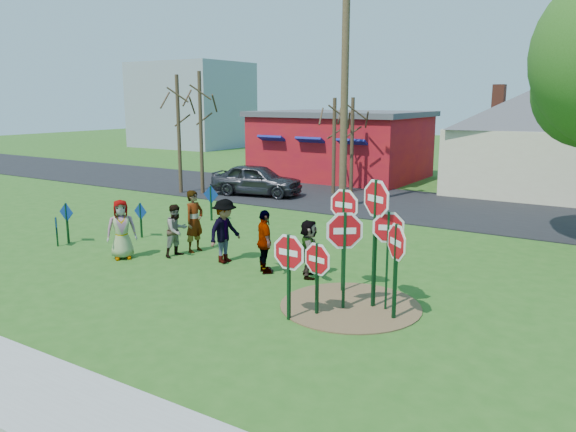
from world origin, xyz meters
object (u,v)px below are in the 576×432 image
stop_sign_a (289,259)px  stop_sign_c (376,214)px  suv (257,180)px  utility_pole (345,81)px  person_a (121,229)px  person_b (194,221)px  stop_sign_d (388,236)px  stop_sign_b (344,214)px

stop_sign_a → stop_sign_c: size_ratio=0.65×
suv → utility_pole: 6.71m
person_a → person_b: 2.16m
stop_sign_c → suv: stop_sign_c is taller
stop_sign_a → person_b: stop_sign_a is taller
stop_sign_a → stop_sign_d: bearing=48.8°
stop_sign_b → utility_pole: bearing=121.1°
person_b → utility_pole: size_ratio=0.19×
stop_sign_a → person_a: size_ratio=1.14×
utility_pole → stop_sign_a: bearing=-68.1°
stop_sign_c → suv: bearing=162.0°
person_b → stop_sign_d: bearing=-100.3°
utility_pole → stop_sign_c: bearing=-59.6°
stop_sign_c → utility_pole: bearing=146.9°
stop_sign_b → stop_sign_c: stop_sign_c is taller
suv → stop_sign_b: bearing=-147.2°
stop_sign_a → stop_sign_c: (1.22, 1.62, 0.81)m
person_b → suv: 10.22m
stop_sign_a → person_b: (-5.36, 3.06, -0.39)m
stop_sign_d → person_b: (-6.88, 1.45, -0.75)m
stop_sign_b → suv: size_ratio=0.61×
stop_sign_b → stop_sign_d: size_ratio=1.13×
stop_sign_c → stop_sign_a: bearing=-100.4°
person_b → stop_sign_a: bearing=-118.2°
stop_sign_a → suv: 15.67m
stop_sign_b → stop_sign_c: 1.23m
stop_sign_a → stop_sign_d: (1.53, 1.61, 0.36)m
person_a → utility_pole: (1.88, 10.51, 4.47)m
stop_sign_b → utility_pole: (-4.92, 9.63, 3.42)m
stop_sign_b → person_a: bearing=-168.5°
suv → person_b: bearing=-166.4°
stop_sign_d → suv: (-11.18, 10.72, -0.91)m
person_a → person_b: size_ratio=0.92×
suv → stop_sign_c: bearing=-145.8°
person_b → suv: (-4.30, 9.27, -0.16)m
stop_sign_a → utility_pole: 13.37m
stop_sign_c → person_a: size_ratio=1.75×
stop_sign_d → suv: size_ratio=0.54×
stop_sign_d → person_a: stop_sign_d is taller
person_a → stop_sign_c: bearing=-49.7°
stop_sign_b → person_a: (-6.79, -0.88, -1.05)m
stop_sign_a → person_a: 6.78m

